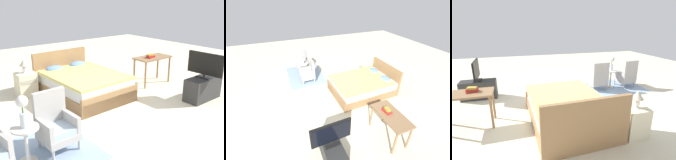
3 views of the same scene
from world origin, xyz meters
TOP-DOWN VIEW (x-y plane):
  - ground_plane at (0.00, 0.00)m, footprint 16.00×16.00m
  - floor_rug at (-1.97, -0.75)m, footprint 2.10×1.50m
  - bed at (0.12, 1.00)m, footprint 1.60×2.20m
  - armchair_by_window_left at (-2.50, -0.69)m, footprint 0.60×0.60m
  - armchair_by_window_right at (-1.44, -0.69)m, footprint 0.56×0.56m
  - side_table at (-1.97, -0.80)m, footprint 0.40×0.40m
  - flower_vase at (-1.97, -0.80)m, footprint 0.17×0.17m
  - nightstand at (-0.95, 1.79)m, footprint 0.44×0.41m
  - table_lamp at (-0.95, 1.79)m, footprint 0.22×0.22m
  - tv_stand at (2.18, -0.98)m, footprint 0.96×0.40m
  - tv_flatscreen at (2.18, -0.98)m, footprint 0.21×0.87m
  - vanity_desk at (2.13, 0.57)m, footprint 1.04×0.52m
  - book_stack at (2.00, 0.53)m, footprint 0.25×0.19m

SIDE VIEW (x-z plane):
  - ground_plane at x=0.00m, z-range 0.00..0.00m
  - floor_rug at x=-1.97m, z-range 0.00..0.01m
  - tv_stand at x=2.18m, z-range 0.00..0.53m
  - nightstand at x=-0.95m, z-range 0.00..0.58m
  - bed at x=0.12m, z-range -0.18..0.78m
  - side_table at x=-1.97m, z-range 0.07..0.65m
  - armchair_by_window_left at x=-2.50m, z-range -0.08..0.84m
  - armchair_by_window_right at x=-1.44m, z-range -0.08..0.84m
  - vanity_desk at x=2.13m, z-range 0.26..1.01m
  - book_stack at x=2.00m, z-range 0.74..0.84m
  - table_lamp at x=-0.95m, z-range 0.63..0.96m
  - tv_flatscreen at x=2.18m, z-range 0.54..1.12m
  - flower_vase at x=-1.97m, z-range 0.63..1.10m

